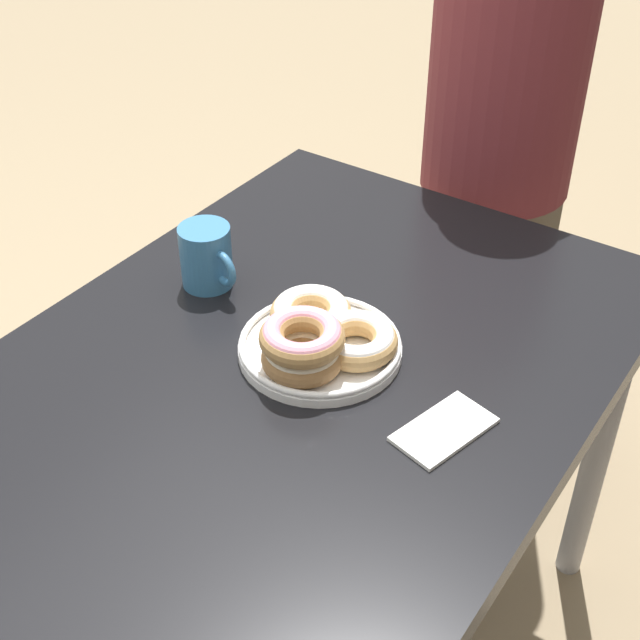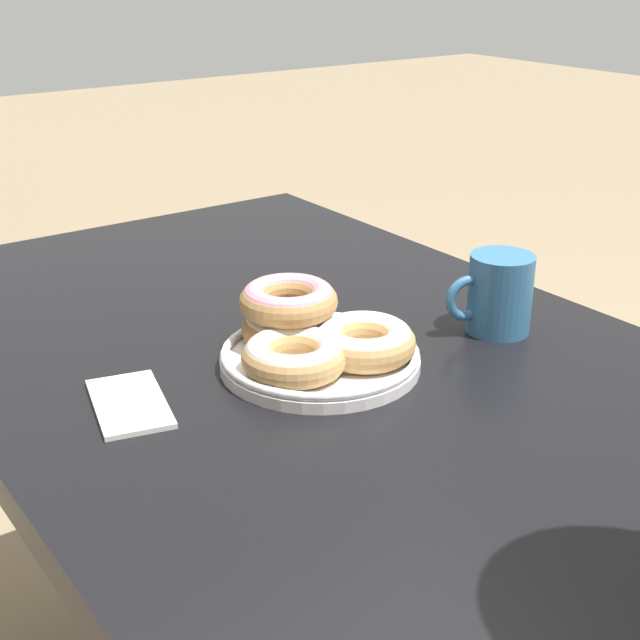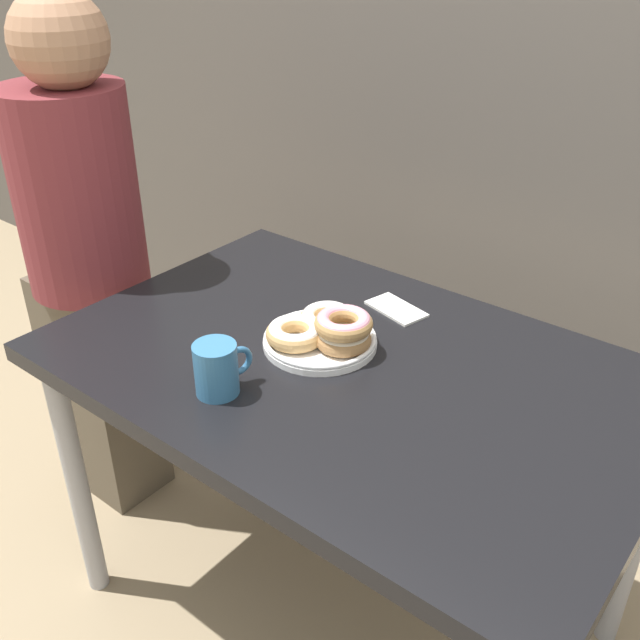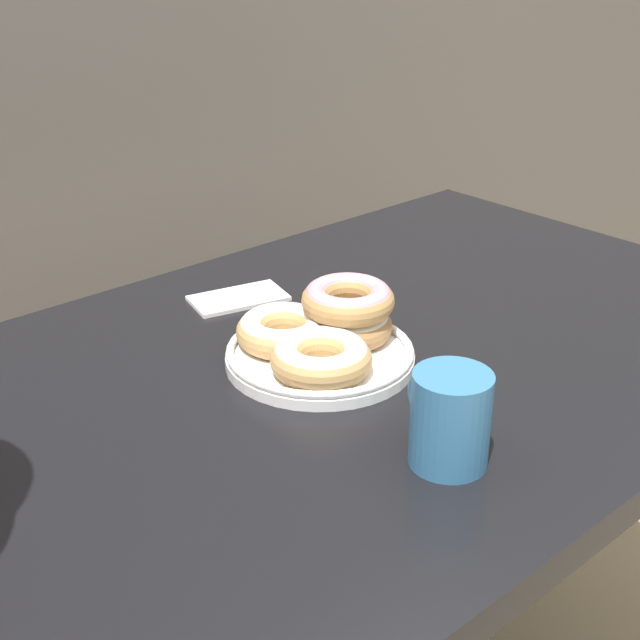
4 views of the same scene
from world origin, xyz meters
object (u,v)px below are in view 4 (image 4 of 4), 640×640
dining_table (373,398)px  donut_plate (323,335)px  coffee_mug (449,417)px  napkin (238,298)px

dining_table → donut_plate: (-0.08, 0.02, 0.11)m
dining_table → coffee_mug: bearing=-118.9°
napkin → coffee_mug: bearing=-100.4°
coffee_mug → napkin: (0.09, 0.47, -0.05)m
dining_table → donut_plate: size_ratio=4.83×
napkin → donut_plate: bearing=-98.6°
dining_table → napkin: size_ratio=8.05×
donut_plate → coffee_mug: 0.26m
coffee_mug → napkin: coffee_mug is taller
dining_table → donut_plate: 0.14m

